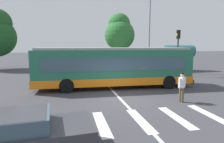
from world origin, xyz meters
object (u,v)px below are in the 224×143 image
(twin_arm_street_lamp, at_px, (149,24))
(background_tree_right, at_px, (119,32))
(parked_car_champagne, at_px, (102,64))
(traffic_light_far_corner, at_px, (178,45))
(parked_car_white, at_px, (123,64))
(parked_car_silver, at_px, (80,64))
(city_transit_bus, at_px, (114,67))
(bus_stop_shelter, at_px, (179,52))
(pedestrian_crossing_street, at_px, (182,85))
(foreground_sedan, at_px, (13,133))
(parked_car_blue, at_px, (59,65))

(twin_arm_street_lamp, distance_m, background_tree_right, 7.11)
(parked_car_champagne, bearing_deg, traffic_light_far_corner, -42.46)
(parked_car_champagne, xyz_separation_m, parked_car_white, (2.77, 0.11, 0.00))
(parked_car_silver, xyz_separation_m, parked_car_white, (5.63, -0.42, 0.00))
(city_transit_bus, bearing_deg, twin_arm_street_lamp, 51.85)
(parked_car_white, relative_size, bus_stop_shelter, 1.21)
(parked_car_champagne, relative_size, bus_stop_shelter, 1.23)
(pedestrian_crossing_street, height_order, parked_car_champagne, pedestrian_crossing_street)
(city_transit_bus, relative_size, traffic_light_far_corner, 2.49)
(foreground_sedan, distance_m, parked_car_blue, 19.55)
(pedestrian_crossing_street, distance_m, traffic_light_far_corner, 10.44)
(background_tree_right, bearing_deg, foreground_sedan, -111.40)
(pedestrian_crossing_street, xyz_separation_m, background_tree_right, (1.30, 19.26, 4.23))
(foreground_sedan, xyz_separation_m, traffic_light_far_corner, (12.81, 12.99, 2.45))
(parked_car_white, bearing_deg, parked_car_silver, 175.78)
(parked_car_champagne, bearing_deg, bus_stop_shelter, -15.89)
(parked_car_champagne, bearing_deg, city_transit_bus, -94.72)
(bus_stop_shelter, bearing_deg, parked_car_champagne, 164.11)
(parked_car_champagne, bearing_deg, parked_car_silver, 169.59)
(parked_car_silver, distance_m, parked_car_champagne, 2.91)
(parked_car_silver, bearing_deg, city_transit_bus, -79.91)
(parked_car_blue, xyz_separation_m, parked_car_silver, (2.61, 0.35, 0.00))
(background_tree_right, bearing_deg, parked_car_silver, -150.85)
(parked_car_blue, bearing_deg, parked_car_white, -0.46)
(foreground_sedan, relative_size, twin_arm_street_lamp, 0.49)
(city_transit_bus, height_order, pedestrian_crossing_street, city_transit_bus)
(city_transit_bus, bearing_deg, parked_car_silver, 100.09)
(bus_stop_shelter, bearing_deg, parked_car_white, 157.23)
(parked_car_champagne, height_order, parked_car_white, same)
(pedestrian_crossing_street, height_order, background_tree_right, background_tree_right)
(parked_car_white, xyz_separation_m, twin_arm_street_lamp, (2.46, -2.97, 4.97))
(parked_car_silver, bearing_deg, traffic_light_far_corner, -35.08)
(bus_stop_shelter, bearing_deg, parked_car_blue, 169.14)
(traffic_light_far_corner, bearing_deg, background_tree_right, 109.48)
(parked_car_champagne, distance_m, background_tree_right, 6.81)
(foreground_sedan, bearing_deg, parked_car_blue, 88.95)
(pedestrian_crossing_street, distance_m, parked_car_silver, 16.56)
(traffic_light_far_corner, relative_size, twin_arm_street_lamp, 0.51)
(city_transit_bus, xyz_separation_m, parked_car_blue, (-4.59, 10.81, -0.82))
(pedestrian_crossing_street, relative_size, traffic_light_far_corner, 0.36)
(parked_car_blue, xyz_separation_m, parked_car_champagne, (5.47, -0.18, 0.00))
(city_transit_bus, xyz_separation_m, parked_car_white, (3.65, 10.74, -0.82))
(bus_stop_shelter, xyz_separation_m, twin_arm_street_lamp, (-4.19, -0.18, 3.32))
(parked_car_champagne, relative_size, background_tree_right, 0.57)
(parked_car_white, bearing_deg, parked_car_champagne, -177.73)
(parked_car_blue, xyz_separation_m, bus_stop_shelter, (14.89, -2.86, 1.65))
(pedestrian_crossing_street, distance_m, parked_car_white, 15.42)
(city_transit_bus, relative_size, twin_arm_street_lamp, 1.27)
(city_transit_bus, distance_m, parked_car_champagne, 10.70)
(foreground_sedan, bearing_deg, background_tree_right, 68.60)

